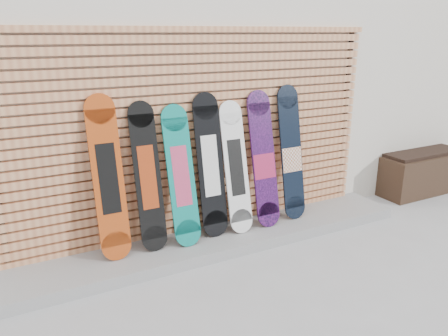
{
  "coord_description": "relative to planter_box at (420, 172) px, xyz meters",
  "views": [
    {
      "loc": [
        -2.05,
        -3.19,
        2.24
      ],
      "look_at": [
        0.0,
        0.75,
        0.85
      ],
      "focal_mm": 35.0,
      "sensor_mm": 36.0,
      "label": 1
    }
  ],
  "objects": [
    {
      "name": "concrete_step",
      "position": [
        -3.4,
        -0.15,
        -0.24
      ],
      "size": [
        4.6,
        0.7,
        0.12
      ],
      "primitive_type": "cube",
      "color": "gray",
      "rests_on": "ground"
    },
    {
      "name": "snowboard_3",
      "position": [
        -3.39,
        -0.04,
        0.58
      ],
      "size": [
        0.29,
        0.3,
        1.53
      ],
      "color": "black",
      "rests_on": "concrete_step"
    },
    {
      "name": "ground",
      "position": [
        -3.25,
        -0.83,
        -0.3
      ],
      "size": [
        80.0,
        80.0,
        0.0
      ],
      "primitive_type": "plane",
      "color": "#98989A",
      "rests_on": "ground"
    },
    {
      "name": "snowboard_5",
      "position": [
        -2.74,
        -0.07,
        0.56
      ],
      "size": [
        0.29,
        0.36,
        1.51
      ],
      "color": "black",
      "rests_on": "concrete_step"
    },
    {
      "name": "snowboard_6",
      "position": [
        -2.35,
        -0.05,
        0.58
      ],
      "size": [
        0.28,
        0.32,
        1.55
      ],
      "color": "black",
      "rests_on": "concrete_step"
    },
    {
      "name": "snowboard_1",
      "position": [
        -4.08,
        -0.04,
        0.56
      ],
      "size": [
        0.26,
        0.31,
        1.49
      ],
      "color": "black",
      "rests_on": "concrete_step"
    },
    {
      "name": "slat_wall",
      "position": [
        -3.4,
        0.14,
        0.91
      ],
      "size": [
        4.26,
        0.08,
        2.29
      ],
      "color": "#C17A50",
      "rests_on": "ground"
    },
    {
      "name": "snowboard_0",
      "position": [
        -4.47,
        -0.05,
        0.61
      ],
      "size": [
        0.29,
        0.32,
        1.58
      ],
      "color": "#A93F12",
      "rests_on": "concrete_step"
    },
    {
      "name": "planter_box",
      "position": [
        0.0,
        0.0,
        0.0
      ],
      "size": [
        1.36,
        0.57,
        0.61
      ],
      "color": "black",
      "rests_on": "ground"
    },
    {
      "name": "snowboard_4",
      "position": [
        -3.1,
        -0.07,
        0.53
      ],
      "size": [
        0.27,
        0.36,
        1.42
      ],
      "color": "silver",
      "rests_on": "concrete_step"
    },
    {
      "name": "building",
      "position": [
        -2.75,
        2.67,
        1.5
      ],
      "size": [
        12.0,
        5.0,
        3.6
      ],
      "primitive_type": "cube",
      "color": "beige",
      "rests_on": "ground"
    },
    {
      "name": "snowboard_2",
      "position": [
        -3.74,
        -0.08,
        0.53
      ],
      "size": [
        0.28,
        0.38,
        1.43
      ],
      "color": "#0C786F",
      "rests_on": "concrete_step"
    }
  ]
}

